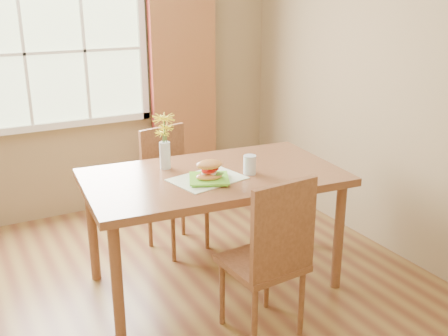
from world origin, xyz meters
TOP-DOWN VIEW (x-y plane):
  - room at (0.00, 0.00)m, footprint 4.24×3.84m
  - window at (0.00, 1.87)m, footprint 1.62×0.06m
  - curtain_right at (1.15, 1.78)m, footprint 0.65×0.08m
  - dining_table at (0.62, 0.16)m, footprint 1.79×1.11m
  - chair_near at (0.62, -0.55)m, footprint 0.45×0.45m
  - chair_far at (0.60, 0.86)m, footprint 0.48×0.48m
  - placemat at (0.53, 0.07)m, footprint 0.51×0.41m
  - plate at (0.52, 0.03)m, footprint 0.33×0.33m
  - croissant_sandwich at (0.52, 0.02)m, footprint 0.19×0.15m
  - water_glass at (0.83, 0.03)m, footprint 0.09×0.09m
  - flower_vase at (0.38, 0.41)m, footprint 0.16×0.16m

SIDE VIEW (x-z plane):
  - chair_far at x=0.60m, z-range 0.05..1.03m
  - chair_near at x=0.62m, z-range 0.05..1.08m
  - dining_table at x=0.62m, z-range 0.33..1.16m
  - placemat at x=0.53m, z-range 0.83..0.84m
  - plate at x=0.52m, z-range 0.84..0.85m
  - water_glass at x=0.83m, z-range 0.83..0.96m
  - croissant_sandwich at x=0.52m, z-range 0.85..0.98m
  - flower_vase at x=0.38m, z-range 0.87..1.26m
  - curtain_right at x=1.15m, z-range 0.00..2.20m
  - room at x=0.00m, z-range -0.02..2.72m
  - window at x=0.00m, z-range 0.84..2.16m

